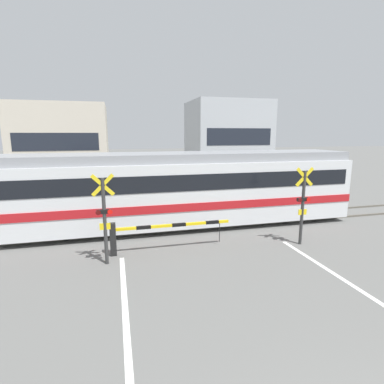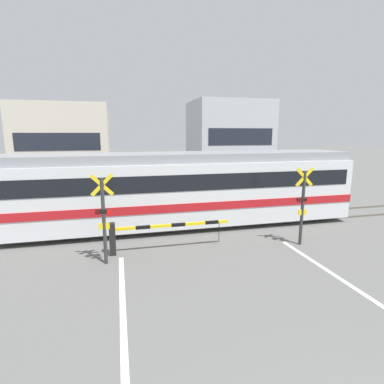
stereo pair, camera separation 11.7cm
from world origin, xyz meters
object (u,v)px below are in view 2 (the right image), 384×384
at_px(commuter_train, 181,187).
at_px(crossing_signal_right, 303,203).
at_px(crossing_barrier_far, 216,195).
at_px(crossing_signal_left, 104,215).
at_px(crossing_barrier_near, 146,232).

relative_size(commuter_train, crossing_signal_right, 5.30).
bearing_deg(commuter_train, crossing_barrier_far, 46.57).
bearing_deg(commuter_train, crossing_signal_left, -133.22).
xyz_separation_m(commuter_train, crossing_signal_left, (-3.09, -3.29, -0.15)).
relative_size(commuter_train, crossing_barrier_near, 3.62).
bearing_deg(crossing_barrier_far, crossing_barrier_near, -128.93).
xyz_separation_m(crossing_barrier_far, crossing_signal_left, (-5.50, -5.83, 0.82)).
distance_m(crossing_barrier_near, crossing_barrier_far, 6.69).
relative_size(crossing_barrier_far, crossing_signal_right, 1.46).
relative_size(crossing_barrier_near, crossing_barrier_far, 1.00).
bearing_deg(crossing_signal_right, commuter_train, 138.40).
xyz_separation_m(crossing_barrier_near, crossing_barrier_far, (4.21, 5.21, 0.00)).
bearing_deg(crossing_signal_left, crossing_barrier_near, 25.84).
relative_size(crossing_barrier_far, crossing_signal_left, 1.46).
relative_size(crossing_signal_left, crossing_signal_right, 1.00).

